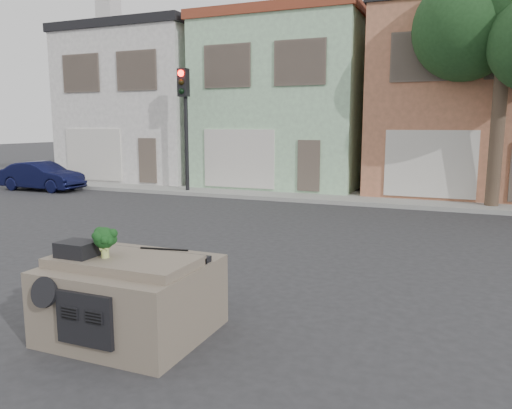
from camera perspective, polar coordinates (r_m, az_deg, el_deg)
The scene contains 12 objects.
ground_plane at distance 9.67m, azimuth -3.15°, elevation -7.93°, with size 120.00×120.00×0.00m, color #303033.
sidewalk at distance 19.45m, azimuth 10.36°, elevation 0.80°, with size 40.00×3.00×0.15m, color gray.
townhouse_white at distance 27.34m, azimuth -11.02°, elevation 10.91°, with size 7.20×8.20×7.55m, color silver.
townhouse_mint at distance 24.05m, azimuth 4.37°, elevation 11.32°, with size 7.20×8.20×7.55m, color #A3D1A5.
townhouse_tan at distance 22.85m, azimuth 22.87°, elevation 10.76°, with size 7.20×8.20×7.55m, color #B36F50.
navy_sedan at distance 23.73m, azimuth -23.19°, elevation 1.50°, with size 1.32×3.80×1.25m, color #0D1033.
traffic_signal at distance 20.70m, azimuth -8.11°, elevation 8.23°, with size 0.40×0.40×5.10m, color black.
tree_near at distance 18.21m, azimuth 26.21°, elevation 12.65°, with size 4.40×4.00×8.50m, color #1D3F1D.
car_dashboard at distance 7.05m, azimuth -13.96°, elevation -9.96°, with size 2.00×1.80×1.12m, color #6F6253.
instrument_hump at distance 6.97m, azimuth -19.74°, elevation -4.80°, with size 0.48×0.38×0.20m, color black.
wiper_arm at distance 7.03m, azimuth -10.46°, elevation -5.03°, with size 0.70×0.03×0.02m, color black.
broccoli at distance 6.76m, azimuth -16.92°, elevation -4.14°, with size 0.34×0.34×0.41m, color #103312.
Camera 1 is at (4.02, -8.33, 2.83)m, focal length 35.00 mm.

